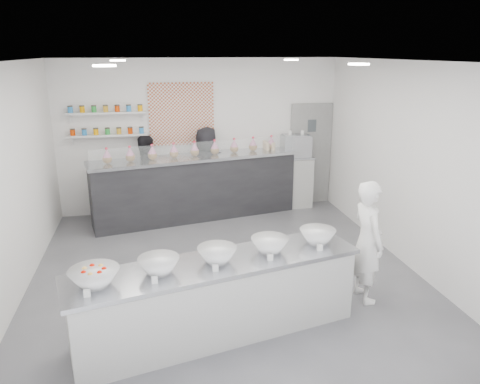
% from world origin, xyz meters
% --- Properties ---
extents(floor, '(6.00, 6.00, 0.00)m').
position_xyz_m(floor, '(0.00, 0.00, 0.00)').
color(floor, '#515156').
rests_on(floor, ground).
extents(ceiling, '(6.00, 6.00, 0.00)m').
position_xyz_m(ceiling, '(0.00, 0.00, 3.00)').
color(ceiling, white).
rests_on(ceiling, floor).
extents(back_wall, '(5.50, 0.00, 5.50)m').
position_xyz_m(back_wall, '(0.00, 3.00, 1.50)').
color(back_wall, white).
rests_on(back_wall, floor).
extents(left_wall, '(0.00, 6.00, 6.00)m').
position_xyz_m(left_wall, '(-2.75, 0.00, 1.50)').
color(left_wall, white).
rests_on(left_wall, floor).
extents(right_wall, '(0.00, 6.00, 6.00)m').
position_xyz_m(right_wall, '(2.75, 0.00, 1.50)').
color(right_wall, white).
rests_on(right_wall, floor).
extents(back_door, '(0.88, 0.04, 2.10)m').
position_xyz_m(back_door, '(2.30, 2.97, 1.05)').
color(back_door, gray).
rests_on(back_door, floor).
extents(pattern_panel, '(1.25, 0.03, 1.20)m').
position_xyz_m(pattern_panel, '(-0.35, 2.98, 1.95)').
color(pattern_panel, '#A9451F').
rests_on(pattern_panel, back_wall).
extents(jar_shelf_lower, '(1.45, 0.22, 0.04)m').
position_xyz_m(jar_shelf_lower, '(-1.75, 2.90, 1.60)').
color(jar_shelf_lower, silver).
rests_on(jar_shelf_lower, back_wall).
extents(jar_shelf_upper, '(1.45, 0.22, 0.04)m').
position_xyz_m(jar_shelf_upper, '(-1.75, 2.90, 2.02)').
color(jar_shelf_upper, silver).
rests_on(jar_shelf_upper, back_wall).
extents(preserve_jars, '(1.45, 0.10, 0.56)m').
position_xyz_m(preserve_jars, '(-1.75, 2.88, 1.88)').
color(preserve_jars, '#CB3500').
rests_on(preserve_jars, jar_shelf_lower).
extents(downlight_0, '(0.24, 0.24, 0.02)m').
position_xyz_m(downlight_0, '(-1.40, -1.00, 2.98)').
color(downlight_0, white).
rests_on(downlight_0, ceiling).
extents(downlight_1, '(0.24, 0.24, 0.02)m').
position_xyz_m(downlight_1, '(1.40, -1.00, 2.98)').
color(downlight_1, white).
rests_on(downlight_1, ceiling).
extents(downlight_2, '(0.24, 0.24, 0.02)m').
position_xyz_m(downlight_2, '(-1.40, 1.60, 2.98)').
color(downlight_2, white).
rests_on(downlight_2, ceiling).
extents(downlight_3, '(0.24, 0.24, 0.02)m').
position_xyz_m(downlight_3, '(1.40, 1.60, 2.98)').
color(downlight_3, white).
rests_on(downlight_3, ceiling).
extents(prep_counter, '(3.38, 1.48, 0.90)m').
position_xyz_m(prep_counter, '(-0.33, -1.49, 0.45)').
color(prep_counter, '#ACACA7').
rests_on(prep_counter, floor).
extents(back_bar, '(4.01, 1.49, 1.22)m').
position_xyz_m(back_bar, '(-0.16, 2.47, 0.61)').
color(back_bar, black).
rests_on(back_bar, floor).
extents(sneeze_guard, '(3.81, 0.79, 0.33)m').
position_xyz_m(sneeze_guard, '(-0.10, 2.13, 1.39)').
color(sneeze_guard, white).
rests_on(sneeze_guard, back_bar).
extents(espresso_ledge, '(1.42, 0.45, 1.06)m').
position_xyz_m(espresso_ledge, '(1.55, 2.78, 0.53)').
color(espresso_ledge, '#ACACA7').
rests_on(espresso_ledge, floor).
extents(espresso_machine, '(0.56, 0.39, 0.43)m').
position_xyz_m(espresso_machine, '(1.92, 2.78, 1.27)').
color(espresso_machine, '#93969E').
rests_on(espresso_machine, espresso_ledge).
extents(cup_stacks, '(0.24, 0.24, 0.31)m').
position_xyz_m(cup_stacks, '(1.37, 2.78, 1.22)').
color(cup_stacks, '#D2BB84').
rests_on(cup_stacks, espresso_ledge).
extents(prep_bowls, '(3.08, 1.21, 0.17)m').
position_xyz_m(prep_bowls, '(-0.33, -1.49, 0.99)').
color(prep_bowls, white).
rests_on(prep_bowls, prep_counter).
extents(label_cards, '(2.66, 0.04, 0.07)m').
position_xyz_m(label_cards, '(-0.45, -2.02, 0.94)').
color(label_cards, white).
rests_on(label_cards, prep_counter).
extents(cookie_bags, '(3.33, 0.83, 0.29)m').
position_xyz_m(cookie_bags, '(-0.16, 2.47, 1.36)').
color(cookie_bags, '#CD70A2').
rests_on(cookie_bags, back_bar).
extents(woman_prep, '(0.42, 0.61, 1.60)m').
position_xyz_m(woman_prep, '(1.67, -1.05, 0.80)').
color(woman_prep, white).
rests_on(woman_prep, floor).
extents(staff_left, '(0.89, 0.76, 1.60)m').
position_xyz_m(staff_left, '(-1.11, 2.72, 0.80)').
color(staff_left, black).
rests_on(staff_left, floor).
extents(staff_right, '(0.93, 0.70, 1.73)m').
position_xyz_m(staff_right, '(0.09, 2.72, 0.86)').
color(staff_right, black).
rests_on(staff_right, floor).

